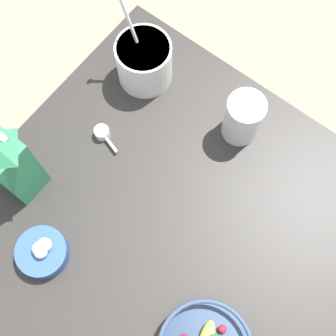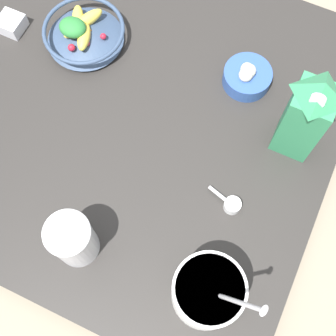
# 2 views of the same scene
# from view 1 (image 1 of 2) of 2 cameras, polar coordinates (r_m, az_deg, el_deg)

# --- Properties ---
(ground_plane) EXTENTS (6.00, 6.00, 0.00)m
(ground_plane) POSITION_cam_1_polar(r_m,az_deg,el_deg) (1.11, 0.06, -9.82)
(ground_plane) COLOR gray
(countertop) EXTENTS (0.94, 0.94, 0.04)m
(countertop) POSITION_cam_1_polar(r_m,az_deg,el_deg) (1.09, 0.06, -9.65)
(countertop) COLOR #2D2B28
(countertop) RESTS_ON ground_plane
(milk_carton) EXTENTS (0.08, 0.08, 0.25)m
(milk_carton) POSITION_cam_1_polar(r_m,az_deg,el_deg) (1.05, -18.76, 0.52)
(milk_carton) COLOR #338C59
(milk_carton) RESTS_ON countertop
(yogurt_tub) EXTENTS (0.16, 0.14, 0.27)m
(yogurt_tub) POSITION_cam_1_polar(r_m,az_deg,el_deg) (1.17, -2.95, 12.96)
(yogurt_tub) COLOR white
(yogurt_tub) RESTS_ON countertop
(drinking_cup) EXTENTS (0.09, 0.09, 0.14)m
(drinking_cup) POSITION_cam_1_polar(r_m,az_deg,el_deg) (1.11, 9.12, 6.08)
(drinking_cup) COLOR white
(drinking_cup) RESTS_ON countertop
(measuring_scoop) EXTENTS (0.08, 0.04, 0.03)m
(measuring_scoop) POSITION_cam_1_polar(r_m,az_deg,el_deg) (1.15, -7.96, 4.20)
(measuring_scoop) COLOR white
(measuring_scoop) RESTS_ON countertop
(garlic_bowl) EXTENTS (0.11, 0.11, 0.07)m
(garlic_bowl) POSITION_cam_1_polar(r_m,az_deg,el_deg) (1.08, -15.06, -9.83)
(garlic_bowl) COLOR #3356A3
(garlic_bowl) RESTS_ON countertop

